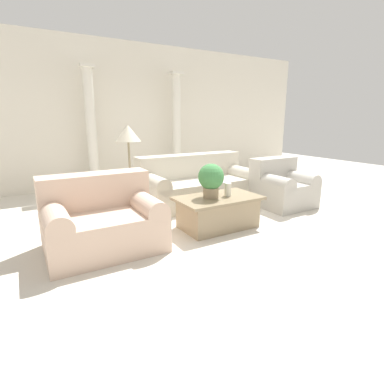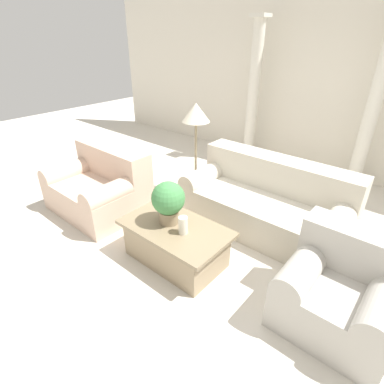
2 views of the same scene
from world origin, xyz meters
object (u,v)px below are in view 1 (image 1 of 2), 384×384
Objects in this scene: coffee_table at (218,212)px; floor_lamp at (128,137)px; armchair at (282,186)px; sofa_long at (196,184)px; loveseat at (102,219)px; potted_plant at (211,179)px.

coffee_table is 0.83× the size of floor_lamp.
floor_lamp is 2.79m from armchair.
loveseat is at bearing -150.45° from sofa_long.
floor_lamp is at bearing 121.82° from coffee_table.
loveseat is 1.46× the size of armchair.
coffee_table is (1.60, -0.14, -0.13)m from loveseat.
loveseat is 1.11× the size of coffee_table.
potted_plant reaches higher than sofa_long.
armchair is at bearing 11.90° from coffee_table.
coffee_table is 1.66m from armchair.
floor_lamp reaches higher than loveseat.
armchair is (1.73, 0.32, -0.37)m from potted_plant.
sofa_long is 1.53m from floor_lamp.
sofa_long and loveseat have the same top height.
armchair is (2.45, -0.99, -0.89)m from floor_lamp.
potted_plant is (1.49, -0.12, 0.36)m from loveseat.
sofa_long is at bearing 142.06° from armchair.
sofa_long is at bearing 67.54° from potted_plant.
loveseat is 2.74× the size of potted_plant.
floor_lamp is (-0.83, 1.34, 1.01)m from coffee_table.
floor_lamp is at bearing 177.66° from sofa_long.
loveseat is 3.23m from armchair.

